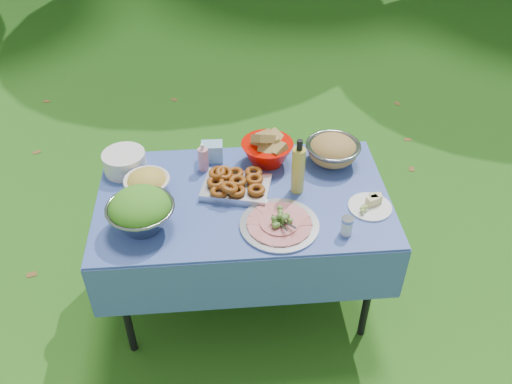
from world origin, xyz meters
TOP-DOWN VIEW (x-y plane):
  - ground at (0.00, 0.00)m, footprint 80.00×80.00m
  - picnic_table at (0.00, 0.00)m, footprint 1.46×0.86m
  - salad_bowl at (-0.48, -0.19)m, footprint 0.37×0.37m
  - pasta_bowl_white at (-0.48, 0.07)m, footprint 0.27×0.27m
  - plate_stack at (-0.61, 0.27)m, footprint 0.28×0.28m
  - wipes_box at (-0.15, 0.33)m, footprint 0.12×0.09m
  - sanitizer_bottle at (-0.19, 0.25)m, footprint 0.06×0.06m
  - bread_bowl at (0.15, 0.28)m, footprint 0.35×0.35m
  - pasta_bowl_steel at (0.50, 0.25)m, footprint 0.34×0.34m
  - fried_tray at (-0.03, 0.05)m, footprint 0.38×0.31m
  - charcuterie_platter at (0.16, -0.23)m, footprint 0.39×0.39m
  - oil_bottle at (0.28, 0.03)m, footprint 0.09×0.09m
  - cheese_plate at (0.61, -0.14)m, footprint 0.28×0.28m
  - shaker at (0.46, -0.30)m, footprint 0.07×0.07m

SIDE VIEW (x-z plane):
  - ground at x=0.00m, z-range 0.00..0.00m
  - picnic_table at x=0.00m, z-range 0.00..0.76m
  - cheese_plate at x=0.61m, z-range 0.76..0.82m
  - fried_tray at x=-0.03m, z-range 0.76..0.84m
  - charcuterie_platter at x=0.16m, z-range 0.76..0.85m
  - shaker at x=0.46m, z-range 0.76..0.85m
  - wipes_box at x=-0.15m, z-range 0.76..0.86m
  - plate_stack at x=-0.61m, z-range 0.76..0.87m
  - pasta_bowl_white at x=-0.48m, z-range 0.76..0.89m
  - pasta_bowl_steel at x=0.50m, z-range 0.76..0.91m
  - sanitizer_bottle at x=-0.19m, z-range 0.76..0.92m
  - bread_bowl at x=0.15m, z-range 0.76..0.95m
  - salad_bowl at x=-0.48m, z-range 0.76..0.97m
  - oil_bottle at x=0.28m, z-range 0.76..1.06m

